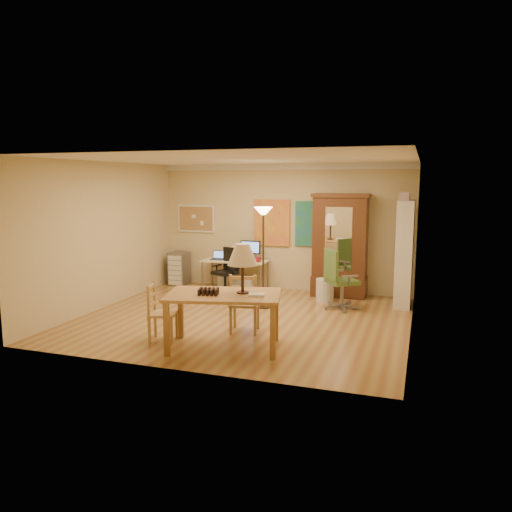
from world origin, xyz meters
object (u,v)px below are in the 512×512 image
(bookshelf, at_px, (404,254))
(office_chair_black, at_px, (226,281))
(armoire, at_px, (340,252))
(dining_table, at_px, (230,283))
(computer_desk, at_px, (237,272))
(office_chair_green, at_px, (340,293))

(bookshelf, bearing_deg, office_chair_black, -178.91)
(armoire, bearing_deg, office_chair_black, -167.56)
(dining_table, height_order, bookshelf, bookshelf)
(computer_desk, xyz_separation_m, armoire, (2.22, 0.09, 0.52))
(armoire, bearing_deg, office_chair_green, -79.95)
(office_chair_black, relative_size, armoire, 0.45)
(office_chair_black, distance_m, armoire, 2.45)
(computer_desk, xyz_separation_m, office_chair_green, (2.41, -0.98, -0.09))
(computer_desk, height_order, bookshelf, bookshelf)
(dining_table, bearing_deg, bookshelf, 56.32)
(office_chair_black, xyz_separation_m, office_chair_green, (2.49, -0.56, 0.04))
(office_chair_black, bearing_deg, armoire, 12.44)
(computer_desk, relative_size, armoire, 0.67)
(office_chair_green, bearing_deg, armoire, 100.05)
(office_chair_black, bearing_deg, bookshelf, 1.09)
(dining_table, xyz_separation_m, office_chair_green, (1.11, 2.67, -0.64))
(dining_table, xyz_separation_m, computer_desk, (-1.30, 3.65, -0.55))
(office_chair_black, bearing_deg, dining_table, -66.88)
(dining_table, height_order, armoire, armoire)
(office_chair_black, height_order, office_chair_green, office_chair_green)
(office_chair_black, height_order, armoire, armoire)
(computer_desk, height_order, office_chair_black, computer_desk)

